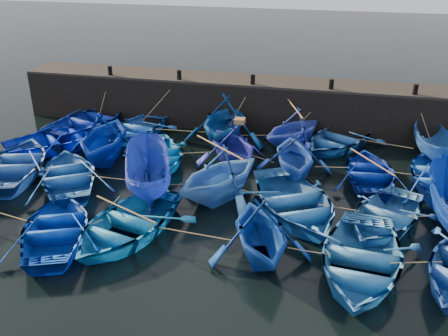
% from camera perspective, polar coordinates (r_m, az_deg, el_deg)
% --- Properties ---
extents(ground, '(120.00, 120.00, 0.00)m').
position_cam_1_polar(ground, '(18.65, -2.30, -6.00)').
color(ground, black).
rests_on(ground, ground).
extents(quay_wall, '(26.00, 2.50, 2.50)m').
position_cam_1_polar(quay_wall, '(27.54, 3.57, 7.29)').
color(quay_wall, black).
rests_on(quay_wall, ground).
extents(quay_top, '(26.00, 2.50, 0.12)m').
position_cam_1_polar(quay_top, '(27.17, 3.65, 9.92)').
color(quay_top, black).
rests_on(quay_top, quay_wall).
extents(bollard_0, '(0.24, 0.24, 0.50)m').
position_cam_1_polar(bollard_0, '(28.69, -12.89, 10.81)').
color(bollard_0, black).
rests_on(bollard_0, quay_top).
extents(bollard_1, '(0.24, 0.24, 0.50)m').
position_cam_1_polar(bollard_1, '(27.20, -5.15, 10.57)').
color(bollard_1, black).
rests_on(bollard_1, quay_top).
extents(bollard_2, '(0.24, 0.24, 0.50)m').
position_cam_1_polar(bollard_2, '(26.23, 3.31, 10.09)').
color(bollard_2, black).
rests_on(bollard_2, quay_top).
extents(bollard_3, '(0.24, 0.24, 0.50)m').
position_cam_1_polar(bollard_3, '(25.86, 12.18, 9.35)').
color(bollard_3, black).
rests_on(bollard_3, quay_top).
extents(bollard_4, '(0.24, 0.24, 0.50)m').
position_cam_1_polar(bollard_4, '(26.10, 21.05, 8.39)').
color(bollard_4, black).
rests_on(bollard_4, quay_top).
extents(boat_0, '(5.37, 6.34, 1.12)m').
position_cam_1_polar(boat_0, '(28.00, -15.09, 5.28)').
color(boat_0, navy).
rests_on(boat_0, ground).
extents(boat_1, '(4.15, 5.21, 0.97)m').
position_cam_1_polar(boat_1, '(26.49, -10.13, 4.47)').
color(boat_1, blue).
rests_on(boat_1, ground).
extents(boat_2, '(4.31, 4.95, 2.53)m').
position_cam_1_polar(boat_2, '(24.94, 0.04, 5.47)').
color(boat_2, navy).
rests_on(boat_2, ground).
extents(boat_3, '(4.89, 5.01, 2.00)m').
position_cam_1_polar(boat_3, '(24.87, 7.97, 4.52)').
color(boat_3, '#273CB8').
rests_on(boat_3, ground).
extents(boat_4, '(5.53, 6.08, 1.03)m').
position_cam_1_polar(boat_4, '(25.35, 12.96, 3.34)').
color(boat_4, navy).
rests_on(boat_4, ground).
extents(boat_5, '(2.04, 4.35, 1.62)m').
position_cam_1_polar(boat_5, '(25.09, 22.97, 2.43)').
color(boat_5, '#1F519B').
rests_on(boat_5, ground).
extents(boat_6, '(6.24, 6.33, 1.08)m').
position_cam_1_polar(boat_6, '(25.93, -18.26, 3.24)').
color(boat_6, '#0321CF').
rests_on(boat_6, ground).
extents(boat_7, '(4.65, 5.19, 2.45)m').
position_cam_1_polar(boat_7, '(23.65, -13.55, 3.54)').
color(boat_7, '#00218C').
rests_on(boat_7, ground).
extents(boat_8, '(4.85, 5.33, 0.90)m').
position_cam_1_polar(boat_8, '(23.28, -7.32, 1.64)').
color(boat_8, blue).
rests_on(boat_8, ground).
extents(boat_9, '(5.03, 5.14, 2.05)m').
position_cam_1_polar(boat_9, '(22.66, 1.02, 2.76)').
color(boat_9, navy).
rests_on(boat_9, ground).
extents(boat_10, '(4.18, 4.59, 2.08)m').
position_cam_1_polar(boat_10, '(21.76, 8.11, 1.57)').
color(boat_10, '#1C42A5').
rests_on(boat_10, ground).
extents(boat_11, '(3.53, 4.67, 0.92)m').
position_cam_1_polar(boat_11, '(22.18, 16.36, -0.42)').
color(boat_11, navy).
rests_on(boat_11, ground).
extents(boat_12, '(4.38, 5.75, 1.12)m').
position_cam_1_polar(boat_12, '(22.44, 23.74, -1.02)').
color(boat_12, blue).
rests_on(boat_12, ground).
extents(boat_13, '(5.25, 6.26, 1.11)m').
position_cam_1_polar(boat_13, '(23.66, -22.66, 0.49)').
color(boat_13, navy).
rests_on(boat_13, ground).
extents(boat_14, '(5.60, 6.04, 1.02)m').
position_cam_1_polar(boat_14, '(21.96, -17.36, -0.67)').
color(boat_14, '#1A509E').
rests_on(boat_14, ground).
extents(boat_15, '(3.59, 5.25, 1.90)m').
position_cam_1_polar(boat_15, '(20.24, -8.76, -0.61)').
color(boat_15, '#19319A').
rests_on(boat_15, ground).
extents(boat_16, '(5.32, 5.53, 2.24)m').
position_cam_1_polar(boat_16, '(19.56, -0.55, -0.69)').
color(boat_16, blue).
rests_on(boat_16, ground).
extents(boat_17, '(6.04, 6.68, 1.14)m').
position_cam_1_polar(boat_17, '(18.90, 8.02, -3.80)').
color(boat_17, '#1F5BA4').
rests_on(boat_17, ground).
extents(boat_18, '(4.77, 5.43, 0.94)m').
position_cam_1_polar(boat_18, '(18.91, 17.84, -5.21)').
color(boat_18, '#295E99').
rests_on(boat_18, ground).
extents(boat_21, '(4.87, 5.61, 0.97)m').
position_cam_1_polar(boat_21, '(18.22, -18.55, -6.46)').
color(boat_21, '#002A95').
rests_on(boat_21, ground).
extents(boat_22, '(4.82, 5.90, 1.07)m').
position_cam_1_polar(boat_22, '(17.76, -11.10, -6.19)').
color(boat_22, '#146AB8').
rests_on(boat_22, ground).
extents(boat_23, '(4.56, 4.86, 2.05)m').
position_cam_1_polar(boat_23, '(16.09, 4.15, -7.25)').
color(boat_23, navy).
rests_on(boat_23, ground).
extents(boat_24, '(4.27, 5.64, 1.10)m').
position_cam_1_polar(boat_24, '(16.19, 15.32, -9.99)').
color(boat_24, '#2A6BBA').
rests_on(boat_24, ground).
extents(wooden_crate, '(0.45, 0.46, 0.22)m').
position_cam_1_polar(wooden_crate, '(22.20, 1.81, 5.41)').
color(wooden_crate, brown).
rests_on(wooden_crate, boat_9).
extents(mooring_ropes, '(17.58, 11.96, 2.10)m').
position_cam_1_polar(mooring_ropes, '(22.44, 1.00, 2.09)').
color(mooring_ropes, tan).
rests_on(mooring_ropes, ground).
extents(loose_oars, '(10.63, 11.63, 1.39)m').
position_cam_1_polar(loose_oars, '(20.41, 4.29, 1.81)').
color(loose_oars, '#99724C').
rests_on(loose_oars, ground).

